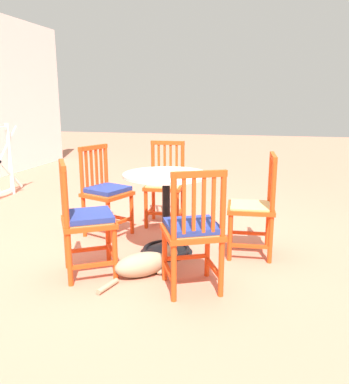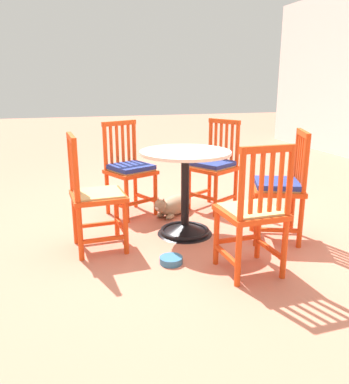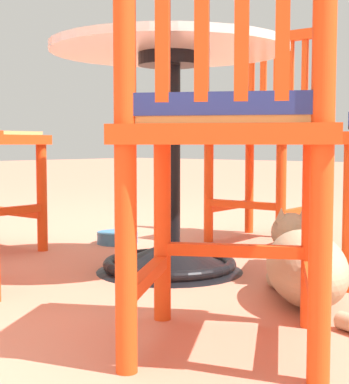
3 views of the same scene
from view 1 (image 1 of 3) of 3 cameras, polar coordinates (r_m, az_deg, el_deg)
ground_plane at (r=3.70m, az=-2.51°, el=-8.49°), size 24.00×24.00×0.00m
cafe_table at (r=3.59m, az=-1.19°, el=-4.33°), size 0.76×0.76×0.73m
orange_chair_near_fence at (r=3.56m, az=11.33°, el=-2.25°), size 0.43×0.43×0.91m
orange_chair_tucked_in at (r=4.37m, az=-1.35°, el=0.90°), size 0.42×0.42×0.91m
orange_chair_facing_out at (r=4.07m, az=-9.84°, el=-0.06°), size 0.52×0.52×0.91m
orange_chair_by_planter at (r=3.17m, az=-12.60°, el=-3.99°), size 0.55×0.55×0.91m
orange_chair_at_corner at (r=2.85m, az=2.63°, el=-5.65°), size 0.53×0.53×0.91m
tabby_cat at (r=3.21m, az=-4.09°, el=-10.21°), size 0.60×0.49×0.23m
pet_water_bowl at (r=4.12m, az=4.36°, el=-5.83°), size 0.17×0.17×0.05m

